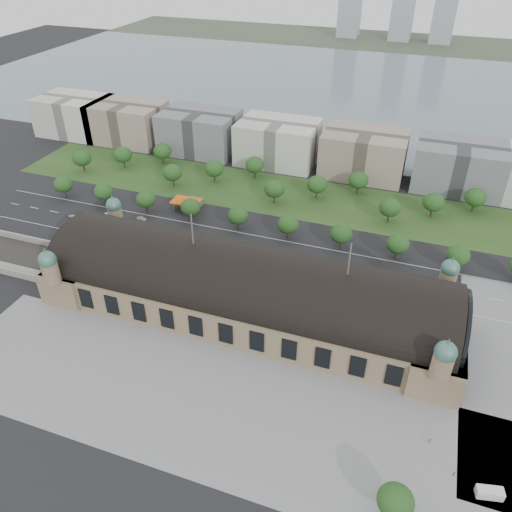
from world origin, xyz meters
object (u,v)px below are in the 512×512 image
(traffic_car_0, at_px, (73,216))
(pedestrian_1, at_px, (454,474))
(parked_car_4, at_px, (172,258))
(parked_car_5, at_px, (204,264))
(traffic_car_4, at_px, (295,260))
(van_south, at_px, (488,493))
(traffic_car_5, at_px, (385,272))
(traffic_car_1, at_px, (141,219))
(pedestrian_0, at_px, (430,441))
(traffic_car_2, at_px, (162,240))
(traffic_car_6, at_px, (456,293))
(petrol_station, at_px, (191,202))
(bus_east, at_px, (363,278))
(parked_car_0, at_px, (101,237))
(parked_car_6, at_px, (194,262))
(bus_west, at_px, (274,268))
(bus_mid, at_px, (322,270))
(parked_car_2, at_px, (179,257))
(parked_car_3, at_px, (177,255))

(traffic_car_0, bearing_deg, pedestrian_1, 68.06)
(parked_car_4, distance_m, parked_car_5, 14.61)
(traffic_car_4, distance_m, parked_car_5, 38.57)
(van_south, bearing_deg, traffic_car_5, 100.86)
(traffic_car_5, relative_size, parked_car_4, 1.13)
(traffic_car_1, distance_m, van_south, 178.93)
(parked_car_5, distance_m, pedestrian_0, 110.41)
(traffic_car_5, height_order, van_south, van_south)
(traffic_car_2, distance_m, traffic_car_4, 60.65)
(traffic_car_6, relative_size, pedestrian_1, 2.96)
(petrol_station, height_order, bus_east, petrol_station)
(parked_car_0, bearing_deg, pedestrian_0, 45.08)
(petrol_station, relative_size, traffic_car_0, 3.01)
(petrol_station, bearing_deg, parked_car_6, -63.44)
(parked_car_4, bearing_deg, bus_west, 66.88)
(parked_car_6, bearing_deg, parked_car_5, 55.23)
(parked_car_5, bearing_deg, parked_car_4, -111.36)
(traffic_car_1, distance_m, traffic_car_4, 79.47)
(bus_east, bearing_deg, parked_car_6, 103.47)
(parked_car_0, bearing_deg, petrol_station, 124.52)
(traffic_car_6, xyz_separation_m, pedestrian_0, (-5.69, -71.85, 0.25))
(traffic_car_4, xyz_separation_m, parked_car_0, (-87.94, -11.93, 0.13))
(traffic_car_4, bearing_deg, traffic_car_6, 85.07)
(traffic_car_0, relative_size, bus_mid, 0.39)
(traffic_car_6, height_order, van_south, van_south)
(traffic_car_4, xyz_separation_m, parked_car_5, (-35.12, -15.93, -0.01))
(traffic_car_2, relative_size, parked_car_2, 1.22)
(parked_car_2, relative_size, pedestrian_1, 3.07)
(bus_east, xyz_separation_m, pedestrian_0, (30.03, -67.72, -0.95))
(traffic_car_0, bearing_deg, traffic_car_5, 93.95)
(traffic_car_2, height_order, traffic_car_6, traffic_car_2)
(traffic_car_1, distance_m, bus_west, 75.08)
(parked_car_5, bearing_deg, petrol_station, -170.26)
(bus_east, bearing_deg, parked_car_3, 100.94)
(traffic_car_4, relative_size, van_south, 0.55)
(traffic_car_2, bearing_deg, parked_car_3, 45.66)
(traffic_car_5, relative_size, bus_mid, 0.39)
(traffic_car_2, bearing_deg, parked_car_5, 59.10)
(traffic_car_1, relative_size, parked_car_2, 0.99)
(traffic_car_2, height_order, bus_mid, bus_mid)
(pedestrian_0, bearing_deg, bus_east, 123.99)
(parked_car_3, height_order, pedestrian_1, parked_car_3)
(petrol_station, relative_size, traffic_car_1, 2.95)
(parked_car_0, relative_size, bus_east, 0.36)
(parked_car_2, height_order, pedestrian_1, pedestrian_1)
(parked_car_6, relative_size, bus_east, 0.35)
(traffic_car_2, bearing_deg, bus_east, 82.59)
(traffic_car_2, height_order, parked_car_3, parked_car_3)
(parked_car_3, relative_size, pedestrian_1, 3.06)
(parked_car_3, xyz_separation_m, parked_car_6, (8.91, -2.11, -0.15))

